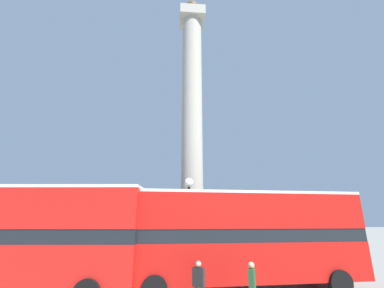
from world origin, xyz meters
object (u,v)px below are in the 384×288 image
object	(u,v)px
bus_a	(17,235)
pedestrian_near_lamp	(252,286)
bus_b	(239,234)
pedestrian_by_plinth	(198,283)
monument_column	(192,165)
equestrian_statue	(65,239)
street_lamp	(189,214)

from	to	relation	value
bus_a	pedestrian_near_lamp	bearing A→B (deg)	-11.88
bus_b	pedestrian_by_plinth	bearing A→B (deg)	-135.27
monument_column	bus_a	world-z (taller)	monument_column
monument_column	bus_b	xyz separation A→B (m)	(1.68, -6.04, -4.49)
equestrian_statue	pedestrian_by_plinth	world-z (taller)	equestrian_statue
bus_a	street_lamp	world-z (taller)	street_lamp
monument_column	bus_a	size ratio (longest dim) A/B	2.05
bus_b	bus_a	bearing A→B (deg)	178.92
pedestrian_by_plinth	equestrian_statue	bearing A→B (deg)	-22.49
bus_b	pedestrian_by_plinth	distance (m)	3.56
monument_column	street_lamp	world-z (taller)	monument_column
monument_column	equestrian_statue	xyz separation A→B (m)	(-10.37, 5.73, -5.38)
monument_column	pedestrian_by_plinth	xyz separation A→B (m)	(-0.49, -8.45, -5.98)
bus_b	pedestrian_near_lamp	bearing A→B (deg)	-101.64
equestrian_statue	street_lamp	size ratio (longest dim) A/B	1.07
bus_a	street_lamp	size ratio (longest dim) A/B	2.03
bus_b	equestrian_statue	bearing A→B (deg)	132.45
equestrian_statue	pedestrian_by_plinth	bearing A→B (deg)	-86.73
pedestrian_near_lamp	bus_a	bearing A→B (deg)	98.97
monument_column	bus_b	size ratio (longest dim) A/B	1.97
monument_column	pedestrian_near_lamp	xyz separation A→B (m)	(1.22, -9.16, -5.94)
bus_b	pedestrian_near_lamp	world-z (taller)	bus_b
bus_a	equestrian_statue	bearing A→B (deg)	106.47
street_lamp	bus_a	bearing A→B (deg)	-164.16
pedestrian_by_plinth	street_lamp	bearing A→B (deg)	-56.71
monument_column	pedestrian_near_lamp	bearing A→B (deg)	-82.43
street_lamp	pedestrian_near_lamp	bearing A→B (deg)	-70.10
bus_b	equestrian_statue	world-z (taller)	equestrian_statue
bus_a	street_lamp	xyz separation A→B (m)	(7.37, 2.09, 0.91)
street_lamp	pedestrian_by_plinth	world-z (taller)	street_lamp
bus_a	pedestrian_by_plinth	size ratio (longest dim) A/B	6.65
bus_b	street_lamp	distance (m)	2.97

